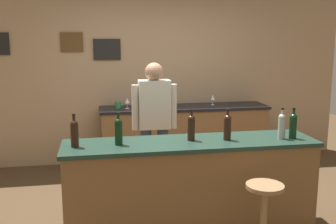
{
  "coord_description": "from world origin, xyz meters",
  "views": [
    {
      "loc": [
        -0.88,
        -3.97,
        1.89
      ],
      "look_at": [
        -0.07,
        0.45,
        1.05
      ],
      "focal_mm": 42.26,
      "sensor_mm": 36.0,
      "label": 1
    }
  ],
  "objects": [
    {
      "name": "wine_bottle_f",
      "position": [
        1.01,
        -0.48,
        1.06
      ],
      "size": [
        0.07,
        0.07,
        0.31
      ],
      "color": "black",
      "rests_on": "bar_counter"
    },
    {
      "name": "bartender",
      "position": [
        -0.22,
        0.47,
        0.94
      ],
      "size": [
        0.52,
        0.21,
        1.62
      ],
      "color": "#384766",
      "rests_on": "ground_plane"
    },
    {
      "name": "wine_bottle_e",
      "position": [
        0.89,
        -0.47,
        1.06
      ],
      "size": [
        0.07,
        0.07,
        0.31
      ],
      "color": "#999E99",
      "rests_on": "bar_counter"
    },
    {
      "name": "wine_glass_b",
      "position": [
        -0.35,
        1.58,
        1.01
      ],
      "size": [
        0.07,
        0.07,
        0.16
      ],
      "color": "silver",
      "rests_on": "side_counter"
    },
    {
      "name": "wine_bottle_a",
      "position": [
        -1.08,
        -0.41,
        1.06
      ],
      "size": [
        0.07,
        0.07,
        0.31
      ],
      "color": "black",
      "rests_on": "bar_counter"
    },
    {
      "name": "wine_bottle_d",
      "position": [
        0.35,
        -0.42,
        1.06
      ],
      "size": [
        0.07,
        0.07,
        0.31
      ],
      "color": "black",
      "rests_on": "bar_counter"
    },
    {
      "name": "ground_plane",
      "position": [
        0.0,
        0.0,
        0.0
      ],
      "size": [
        10.0,
        10.0,
        0.0
      ],
      "primitive_type": "plane",
      "color": "#4C3823"
    },
    {
      "name": "wine_bottle_c",
      "position": [
        0.01,
        -0.37,
        1.06
      ],
      "size": [
        0.07,
        0.07,
        0.31
      ],
      "color": "black",
      "rests_on": "bar_counter"
    },
    {
      "name": "wine_glass_c",
      "position": [
        0.85,
        1.69,
        1.01
      ],
      "size": [
        0.07,
        0.07,
        0.16
      ],
      "color": "silver",
      "rests_on": "side_counter"
    },
    {
      "name": "side_counter",
      "position": [
        0.4,
        1.65,
        0.45
      ],
      "size": [
        2.49,
        0.56,
        0.9
      ],
      "color": "brown",
      "rests_on": "ground_plane"
    },
    {
      "name": "back_wall",
      "position": [
        -0.01,
        2.03,
        1.4
      ],
      "size": [
        6.0,
        0.09,
        2.8
      ],
      "color": "tan",
      "rests_on": "ground_plane"
    },
    {
      "name": "bar_stool",
      "position": [
        0.49,
        -1.02,
        0.46
      ],
      "size": [
        0.32,
        0.32,
        0.68
      ],
      "color": "olive",
      "rests_on": "ground_plane"
    },
    {
      "name": "coffee_mug",
      "position": [
        -0.57,
        1.66,
        0.95
      ],
      "size": [
        0.13,
        0.08,
        0.09
      ],
      "color": "#338C4C",
      "rests_on": "side_counter"
    },
    {
      "name": "bar_counter",
      "position": [
        0.0,
        -0.4,
        0.46
      ],
      "size": [
        2.44,
        0.6,
        0.92
      ],
      "color": "brown",
      "rests_on": "ground_plane"
    },
    {
      "name": "wine_glass_a",
      "position": [
        -0.45,
        1.61,
        1.01
      ],
      "size": [
        0.07,
        0.07,
        0.16
      ],
      "color": "silver",
      "rests_on": "side_counter"
    },
    {
      "name": "wine_bottle_b",
      "position": [
        -0.69,
        -0.41,
        1.06
      ],
      "size": [
        0.07,
        0.07,
        0.31
      ],
      "color": "black",
      "rests_on": "bar_counter"
    }
  ]
}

